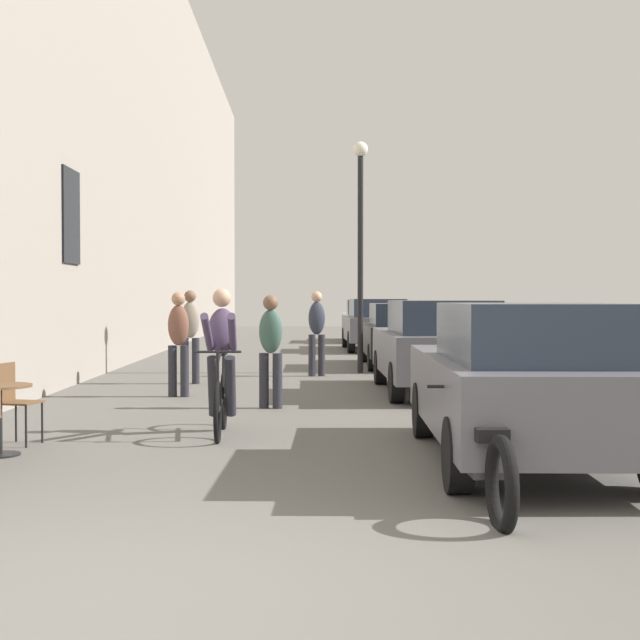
# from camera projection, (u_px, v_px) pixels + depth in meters

# --- Properties ---
(ground_plane) EXTENTS (88.00, 88.00, 0.00)m
(ground_plane) POSITION_uv_depth(u_px,v_px,m) (114.00, 597.00, 4.70)
(ground_plane) COLOR #5B5954
(building_facade_left) EXTENTS (0.54, 68.00, 12.33)m
(building_facade_left) POSITION_uv_depth(u_px,v_px,m) (93.00, 81.00, 18.47)
(building_facade_left) COLOR gray
(building_facade_left) RESTS_ON ground_plane
(cafe_table_mid) EXTENTS (0.64, 0.64, 0.72)m
(cafe_table_mid) POSITION_uv_depth(u_px,v_px,m) (0.00, 404.00, 8.90)
(cafe_table_mid) COLOR black
(cafe_table_mid) RESTS_ON ground_plane
(cafe_chair_mid_toward_street) EXTENTS (0.46, 0.46, 0.89)m
(cafe_chair_mid_toward_street) POSITION_uv_depth(u_px,v_px,m) (14.00, 397.00, 9.58)
(cafe_chair_mid_toward_street) COLOR black
(cafe_chair_mid_toward_street) RESTS_ON ground_plane
(cyclist_on_bicycle) EXTENTS (0.52, 1.76, 1.74)m
(cyclist_on_bicycle) POSITION_uv_depth(u_px,v_px,m) (221.00, 365.00, 10.36)
(cyclist_on_bicycle) COLOR black
(cyclist_on_bicycle) RESTS_ON ground_plane
(pedestrian_near) EXTENTS (0.38, 0.30, 1.64)m
(pedestrian_near) POSITION_uv_depth(u_px,v_px,m) (271.00, 345.00, 12.70)
(pedestrian_near) COLOR #26262D
(pedestrian_near) RESTS_ON ground_plane
(pedestrian_mid) EXTENTS (0.36, 0.27, 1.69)m
(pedestrian_mid) POSITION_uv_depth(u_px,v_px,m) (178.00, 338.00, 14.18)
(pedestrian_mid) COLOR #26262D
(pedestrian_mid) RESTS_ON ground_plane
(pedestrian_far) EXTENTS (0.35, 0.25, 1.74)m
(pedestrian_far) POSITION_uv_depth(u_px,v_px,m) (190.00, 331.00, 16.31)
(pedestrian_far) COLOR #26262D
(pedestrian_far) RESTS_ON ground_plane
(pedestrian_furthest) EXTENTS (0.38, 0.29, 1.73)m
(pedestrian_furthest) POSITION_uv_depth(u_px,v_px,m) (317.00, 328.00, 17.89)
(pedestrian_furthest) COLOR #26262D
(pedestrian_furthest) RESTS_ON ground_plane
(street_lamp) EXTENTS (0.32, 0.32, 4.90)m
(street_lamp) POSITION_uv_depth(u_px,v_px,m) (360.00, 226.00, 18.61)
(street_lamp) COLOR black
(street_lamp) RESTS_ON ground_plane
(parked_car_nearest) EXTENTS (1.97, 4.42, 1.55)m
(parked_car_nearest) POSITION_uv_depth(u_px,v_px,m) (524.00, 380.00, 8.48)
(parked_car_nearest) COLOR #595960
(parked_car_nearest) RESTS_ON ground_plane
(parked_car_second) EXTENTS (1.85, 4.37, 1.56)m
(parked_car_second) POSITION_uv_depth(u_px,v_px,m) (438.00, 345.00, 14.66)
(parked_car_second) COLOR #595960
(parked_car_second) RESTS_ON ground_plane
(parked_car_third) EXTENTS (1.78, 4.14, 1.47)m
(parked_car_third) POSITION_uv_depth(u_px,v_px,m) (402.00, 334.00, 20.34)
(parked_car_third) COLOR black
(parked_car_third) RESTS_ON ground_plane
(parked_car_fourth) EXTENTS (1.89, 4.40, 1.56)m
(parked_car_fourth) POSITION_uv_depth(u_px,v_px,m) (376.00, 324.00, 26.63)
(parked_car_fourth) COLOR #595960
(parked_car_fourth) RESTS_ON ground_plane
(parked_car_fifth) EXTENTS (1.90, 4.32, 1.52)m
(parked_car_fifth) POSITION_uv_depth(u_px,v_px,m) (367.00, 320.00, 32.06)
(parked_car_fifth) COLOR beige
(parked_car_fifth) RESTS_ON ground_plane
(parked_motorcycle) EXTENTS (0.62, 2.15, 0.92)m
(parked_motorcycle) POSITION_uv_depth(u_px,v_px,m) (480.00, 452.00, 6.82)
(parked_motorcycle) COLOR black
(parked_motorcycle) RESTS_ON ground_plane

